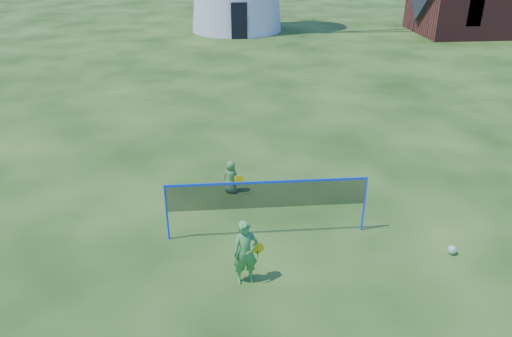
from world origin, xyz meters
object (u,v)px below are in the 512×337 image
at_px(player_boy, 231,177).
at_px(play_ball, 452,250).
at_px(player_girl, 246,253).
at_px(badminton_net, 267,196).

bearing_deg(player_boy, play_ball, 169.50).
distance_m(player_girl, play_ball, 5.13).
distance_m(badminton_net, play_ball, 4.68).
bearing_deg(player_girl, badminton_net, 61.20).
xyz_separation_m(badminton_net, play_ball, (4.39, -1.23, -1.03)).
xyz_separation_m(player_girl, play_ball, (5.06, 0.59, -0.66)).
xyz_separation_m(badminton_net, player_girl, (-0.66, -1.82, -0.37)).
bearing_deg(play_ball, player_girl, -173.29).
distance_m(player_girl, player_boy, 4.17).
distance_m(badminton_net, player_girl, 1.97).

